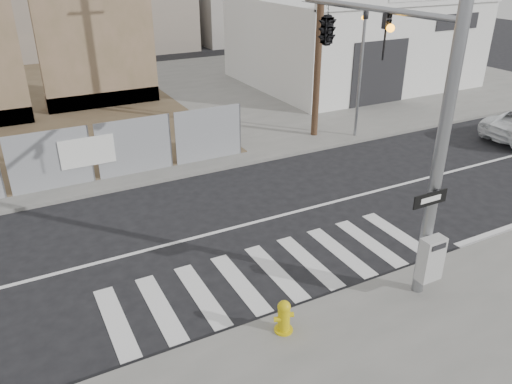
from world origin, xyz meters
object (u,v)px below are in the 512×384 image
fire_hydrant (284,316)px  traffic_cone_d (184,150)px  signal_pole (360,67)px  auto_shop (351,40)px  traffic_cone_c (51,177)px

fire_hydrant → traffic_cone_d: traffic_cone_d is taller
signal_pole → traffic_cone_d: size_ratio=9.04×
auto_shop → traffic_cone_c: (-18.24, -7.72, -2.09)m
auto_shop → traffic_cone_d: bearing=-150.6°
signal_pole → traffic_cone_c: (-6.74, 7.29, -4.33)m
fire_hydrant → traffic_cone_c: 10.32m
fire_hydrant → traffic_cone_c: bearing=130.8°
auto_shop → traffic_cone_d: auto_shop is taller
auto_shop → traffic_cone_c: size_ratio=17.90×
signal_pole → traffic_cone_c: bearing=132.8°
traffic_cone_d → signal_pole: bearing=-75.4°
auto_shop → traffic_cone_c: bearing=-157.1°
fire_hydrant → traffic_cone_c: (-3.26, 9.79, -0.04)m
traffic_cone_c → auto_shop: bearing=22.9°
signal_pole → auto_shop: (11.50, 15.01, -2.25)m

